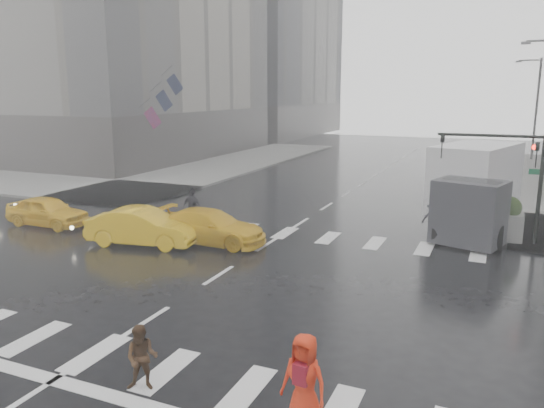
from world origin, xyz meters
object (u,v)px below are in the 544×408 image
at_px(pedestrian_brown, 142,358).
at_px(box_truck, 474,186).
at_px(pedestrian_orange, 304,381).
at_px(taxi_mid, 143,227).
at_px(traffic_signal_pole, 514,166).
at_px(taxi_front, 47,211).

relative_size(pedestrian_brown, box_truck, 0.20).
distance_m(pedestrian_brown, pedestrian_orange, 3.54).
bearing_deg(taxi_mid, pedestrian_brown, -152.73).
height_order(traffic_signal_pole, box_truck, traffic_signal_pole).
relative_size(pedestrian_orange, taxi_front, 0.45).
bearing_deg(pedestrian_orange, pedestrian_brown, -170.47).
bearing_deg(pedestrian_brown, box_truck, 49.33).
bearing_deg(traffic_signal_pole, box_truck, 130.70).
xyz_separation_m(pedestrian_orange, box_truck, (1.99, 16.40, 1.09)).
height_order(taxi_front, taxi_mid, taxi_mid).
xyz_separation_m(pedestrian_orange, taxi_front, (-16.11, 9.45, -0.23)).
relative_size(pedestrian_orange, box_truck, 0.26).
distance_m(pedestrian_brown, box_truck, 17.50).
bearing_deg(box_truck, pedestrian_orange, -80.44).
xyz_separation_m(traffic_signal_pole, pedestrian_orange, (-3.49, -14.65, -2.30)).
bearing_deg(taxi_front, box_truck, -68.82).
relative_size(traffic_signal_pole, pedestrian_brown, 3.16).
height_order(pedestrian_orange, box_truck, box_truck).
height_order(taxi_mid, box_truck, box_truck).
bearing_deg(pedestrian_orange, box_truck, 90.12).
height_order(traffic_signal_pole, taxi_front, traffic_signal_pole).
distance_m(traffic_signal_pole, box_truck, 2.60).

